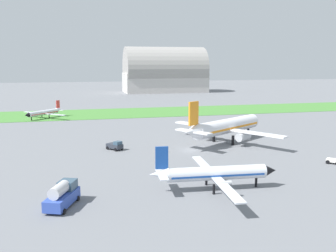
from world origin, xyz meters
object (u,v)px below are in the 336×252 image
object	(u,v)px
airplane_taxiing_turboprop	(44,113)
airplane_midfield_jet	(226,127)
pushback_tug_midfield	(115,146)
fuel_truck_by_runway	(62,195)
baggage_cart_near_gate	(333,161)
airplane_foreground_turboprop	(214,173)

from	to	relation	value
airplane_taxiing_turboprop	airplane_midfield_jet	bearing A→B (deg)	83.85
pushback_tug_midfield	airplane_midfield_jet	bearing A→B (deg)	55.39
airplane_taxiing_turboprop	fuel_truck_by_runway	world-z (taller)	airplane_taxiing_turboprop
airplane_midfield_jet	airplane_taxiing_turboprop	xyz separation A→B (m)	(-43.83, 50.23, -1.75)
baggage_cart_near_gate	fuel_truck_by_runway	size ratio (longest dim) A/B	0.42
airplane_midfield_jet	fuel_truck_by_runway	world-z (taller)	airplane_midfield_jet
airplane_midfield_jet	fuel_truck_by_runway	distance (m)	47.69
airplane_midfield_jet	pushback_tug_midfield	bearing A→B (deg)	149.70
pushback_tug_midfield	airplane_taxiing_turboprop	bearing A→B (deg)	162.52
airplane_midfield_jet	pushback_tug_midfield	xyz separation A→B (m)	(-25.70, -1.05, -2.87)
airplane_midfield_jet	baggage_cart_near_gate	bearing A→B (deg)	-93.67
airplane_foreground_turboprop	airplane_taxiing_turboprop	bearing A→B (deg)	114.80
airplane_foreground_turboprop	fuel_truck_by_runway	xyz separation A→B (m)	(-21.41, -1.54, -0.88)
fuel_truck_by_runway	airplane_taxiing_turboprop	bearing A→B (deg)	27.73
airplane_midfield_jet	airplane_taxiing_turboprop	size ratio (longest dim) A/B	1.82
airplane_foreground_turboprop	baggage_cart_near_gate	size ratio (longest dim) A/B	7.64
airplane_midfield_jet	pushback_tug_midfield	world-z (taller)	airplane_midfield_jet
pushback_tug_midfield	fuel_truck_by_runway	world-z (taller)	fuel_truck_by_runway
airplane_taxiing_turboprop	pushback_tug_midfield	bearing A→B (deg)	62.21
fuel_truck_by_runway	airplane_foreground_turboprop	bearing A→B (deg)	-63.83
airplane_foreground_turboprop	airplane_taxiing_turboprop	xyz separation A→B (m)	(-29.56, 80.25, -0.43)
airplane_taxiing_turboprop	baggage_cart_near_gate	distance (m)	91.42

